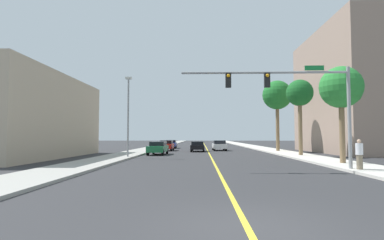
# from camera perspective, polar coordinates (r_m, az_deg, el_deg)

# --- Properties ---
(ground) EXTENTS (192.00, 192.00, 0.00)m
(ground) POSITION_cam_1_polar(r_m,az_deg,el_deg) (48.81, 2.78, -5.41)
(ground) COLOR #2D2D30
(sidewalk_left) EXTENTS (3.38, 168.00, 0.15)m
(sidewalk_left) POSITION_cam_1_polar(r_m,az_deg,el_deg) (49.41, -7.50, -5.27)
(sidewalk_left) COLOR #9E9B93
(sidewalk_left) RESTS_ON ground
(sidewalk_right) EXTENTS (3.38, 168.00, 0.15)m
(sidewalk_right) POSITION_cam_1_polar(r_m,az_deg,el_deg) (49.77, 12.98, -5.21)
(sidewalk_right) COLOR beige
(sidewalk_right) RESTS_ON ground
(lane_marking_center) EXTENTS (0.16, 144.00, 0.01)m
(lane_marking_center) POSITION_cam_1_polar(r_m,az_deg,el_deg) (48.81, 2.78, -5.41)
(lane_marking_center) COLOR yellow
(lane_marking_center) RESTS_ON ground
(building_left_near) EXTENTS (11.35, 17.45, 7.65)m
(building_left_near) POSITION_cam_1_polar(r_m,az_deg,el_deg) (33.08, -31.34, 0.57)
(building_left_near) COLOR tan
(building_left_near) RESTS_ON ground
(building_right_near) EXTENTS (16.03, 17.80, 15.00)m
(building_right_near) POSITION_cam_1_polar(r_m,az_deg,el_deg) (44.13, 32.08, 4.57)
(building_right_near) COLOR gray
(building_right_near) RESTS_ON ground
(traffic_signal_mast) EXTENTS (9.69, 0.36, 5.91)m
(traffic_signal_mast) POSITION_cam_1_polar(r_m,az_deg,el_deg) (18.51, 18.77, 4.98)
(traffic_signal_mast) COLOR gray
(traffic_signal_mast) RESTS_ON sidewalk_right
(street_lamp) EXTENTS (0.56, 0.28, 7.26)m
(street_lamp) POSITION_cam_1_polar(r_m,az_deg,el_deg) (28.28, -11.89, 1.49)
(street_lamp) COLOR gray
(street_lamp) RESTS_ON sidewalk_left
(palm_near) EXTENTS (2.91, 2.91, 6.70)m
(palm_near) POSITION_cam_1_polar(r_m,az_deg,el_deg) (23.68, 26.17, 5.36)
(palm_near) COLOR brown
(palm_near) RESTS_ON sidewalk_right
(palm_mid) EXTENTS (2.62, 2.62, 7.46)m
(palm_mid) POSITION_cam_1_polar(r_m,az_deg,el_deg) (32.05, 19.55, 4.57)
(palm_mid) COLOR brown
(palm_mid) RESTS_ON sidewalk_right
(palm_far) EXTENTS (3.72, 3.72, 9.02)m
(palm_far) POSITION_cam_1_polar(r_m,az_deg,el_deg) (40.71, 15.67, 4.41)
(palm_far) COLOR brown
(palm_far) RESTS_ON sidewalk_right
(car_red) EXTENTS (1.89, 3.86, 1.42)m
(car_red) POSITION_cam_1_polar(r_m,az_deg,el_deg) (42.29, -4.81, -4.75)
(car_red) COLOR red
(car_red) RESTS_ON ground
(car_green) EXTENTS (1.89, 4.36, 1.41)m
(car_green) POSITION_cam_1_polar(r_m,az_deg,el_deg) (33.23, -6.40, -5.19)
(car_green) COLOR #196638
(car_green) RESTS_ON ground
(car_black) EXTENTS (1.84, 4.56, 1.33)m
(car_black) POSITION_cam_1_polar(r_m,az_deg,el_deg) (39.90, 1.08, -4.92)
(car_black) COLOR black
(car_black) RESTS_ON ground
(car_white) EXTENTS (1.88, 4.30, 1.42)m
(car_white) POSITION_cam_1_polar(r_m,az_deg,el_deg) (42.77, 5.13, -4.74)
(car_white) COLOR white
(car_white) RESTS_ON ground
(car_blue) EXTENTS (1.81, 4.06, 1.37)m
(car_blue) POSITION_cam_1_polar(r_m,az_deg,el_deg) (50.79, -3.94, -4.51)
(car_blue) COLOR #1E389E
(car_blue) RESTS_ON ground
(pedestrian) EXTENTS (0.38, 0.38, 1.66)m
(pedestrian) POSITION_cam_1_polar(r_m,az_deg,el_deg) (19.24, 28.90, -5.67)
(pedestrian) COLOR #726651
(pedestrian) RESTS_ON sidewalk_right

